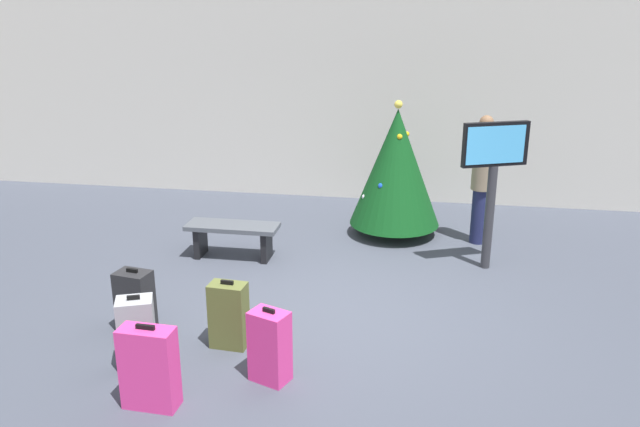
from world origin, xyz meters
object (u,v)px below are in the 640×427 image
holiday_tree (396,167)px  suitcase_0 (229,315)px  suitcase_1 (135,301)px  suitcase_3 (270,346)px  flight_info_kiosk (493,168)px  suitcase_4 (149,368)px  suitcase_2 (137,334)px  waiting_bench (233,233)px  traveller_0 (482,176)px

holiday_tree → suitcase_0: (-1.44, -3.63, -0.70)m
suitcase_1 → suitcase_3: bearing=-22.5°
flight_info_kiosk → suitcase_4: size_ratio=2.49×
holiday_tree → suitcase_3: (-0.88, -4.17, -0.70)m
flight_info_kiosk → suitcase_4: flight_info_kiosk is taller
suitcase_1 → suitcase_2: size_ratio=0.93×
waiting_bench → suitcase_2: (-0.04, -2.85, 0.01)m
traveller_0 → suitcase_2: 5.30m
flight_info_kiosk → suitcase_0: bearing=-137.0°
flight_info_kiosk → suitcase_4: 4.86m
flight_info_kiosk → suitcase_3: bearing=-125.1°
flight_info_kiosk → waiting_bench: (-3.39, -0.23, -1.00)m
suitcase_1 → suitcase_0: bearing=-7.7°
traveller_0 → suitcase_0: (-2.67, -3.48, -0.66)m
traveller_0 → suitcase_3: (-2.11, -4.01, -0.66)m
traveller_0 → suitcase_4: 5.52m
holiday_tree → waiting_bench: holiday_tree is taller
suitcase_2 → flight_info_kiosk: bearing=41.9°
suitcase_2 → suitcase_3: suitcase_2 is taller
waiting_bench → suitcase_2: suitcase_2 is taller
suitcase_0 → suitcase_4: (-0.35, -1.10, 0.03)m
traveller_0 → suitcase_3: traveller_0 is taller
holiday_tree → traveller_0: size_ratio=1.08×
waiting_bench → suitcase_2: size_ratio=1.66×
waiting_bench → flight_info_kiosk: bearing=3.9°
traveller_0 → suitcase_1: (-3.74, -3.33, -0.67)m
flight_info_kiosk → waiting_bench: bearing=-176.1°
suitcase_0 → suitcase_4: bearing=-107.8°
suitcase_2 → suitcase_3: bearing=0.9°
traveller_0 → suitcase_2: (-3.39, -4.03, -0.64)m
holiday_tree → traveller_0: holiday_tree is taller
flight_info_kiosk → traveller_0: (-0.05, 0.94, -0.35)m
holiday_tree → flight_info_kiosk: 1.71m
traveller_0 → suitcase_3: bearing=-117.8°
suitcase_3 → suitcase_0: bearing=136.4°
waiting_bench → holiday_tree: bearing=32.2°
suitcase_1 → suitcase_2: suitcase_2 is taller
suitcase_2 → suitcase_4: size_ratio=0.97×
flight_info_kiosk → suitcase_3: 3.88m
suitcase_0 → waiting_bench: bearing=106.4°
suitcase_0 → suitcase_2: size_ratio=0.95×
suitcase_1 → suitcase_3: suitcase_3 is taller
holiday_tree → suitcase_2: holiday_tree is taller
suitcase_1 → holiday_tree: bearing=54.2°
holiday_tree → suitcase_1: bearing=-125.8°
suitcase_4 → waiting_bench: bearing=95.4°
suitcase_0 → suitcase_3: size_ratio=0.99×
suitcase_1 → waiting_bench: bearing=79.5°
waiting_bench → suitcase_1: 2.19m
traveller_0 → suitcase_3: 4.58m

